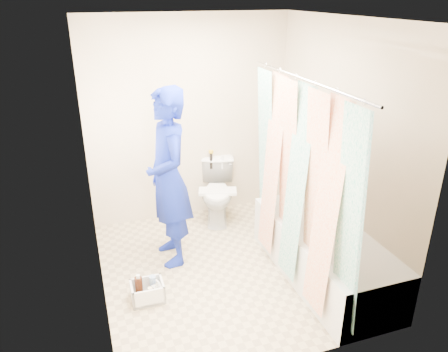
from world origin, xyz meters
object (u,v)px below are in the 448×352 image
object	(u,v)px
plumber	(168,179)
bathtub	(323,253)
cleaning_caddy	(149,292)
toilet	(218,192)

from	to	relation	value
plumber	bathtub	bearing A→B (deg)	55.40
bathtub	plumber	bearing A→B (deg)	148.68
bathtub	cleaning_caddy	distance (m)	1.70
toilet	plumber	size ratio (longest dim) A/B	0.40
bathtub	cleaning_caddy	xyz separation A→B (m)	(-1.67, 0.20, -0.19)
plumber	cleaning_caddy	bearing A→B (deg)	-33.92
toilet	plumber	bearing A→B (deg)	-119.46
toilet	cleaning_caddy	xyz separation A→B (m)	(-1.08, -1.26, -0.28)
bathtub	plumber	xyz separation A→B (m)	(-1.32, 0.80, 0.64)
bathtub	plumber	world-z (taller)	plumber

